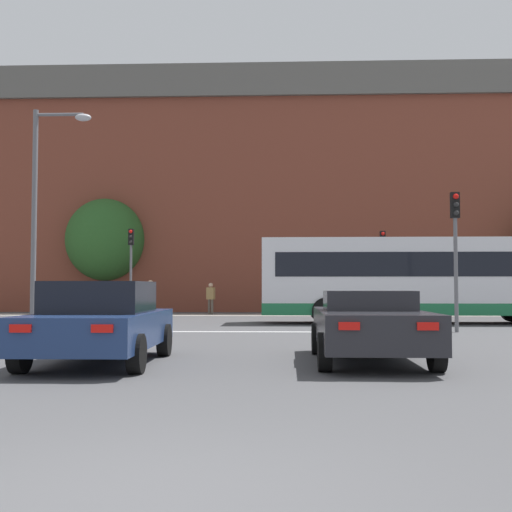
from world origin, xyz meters
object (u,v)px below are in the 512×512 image
car_saloon_left (100,322)px  car_roadster_right (370,325)px  traffic_light_far_right (383,259)px  bus_crossing_lead (423,278)px  street_lamp_junction (44,196)px  pedestrian_walking_west (375,296)px  traffic_light_near_right (456,238)px  pedestrian_walking_east (211,296)px  traffic_light_far_left (131,257)px  pedestrian_waiting (150,294)px

car_saloon_left → car_roadster_right: bearing=4.6°
car_saloon_left → traffic_light_far_right: bearing=66.7°
bus_crossing_lead → traffic_light_far_right: size_ratio=2.97×
street_lamp_junction → pedestrian_walking_west: (11.90, 12.48, -3.22)m
traffic_light_far_right → traffic_light_near_right: traffic_light_near_right is taller
pedestrian_walking_west → car_roadster_right: bearing=80.3°
pedestrian_walking_east → traffic_light_far_left: bearing=42.9°
car_saloon_left → traffic_light_far_left: traffic_light_far_left is taller
street_lamp_junction → bus_crossing_lead: bearing=23.3°
traffic_light_near_right → pedestrian_waiting: bearing=134.1°
car_roadster_right → traffic_light_far_left: (-8.97, 19.10, 2.17)m
bus_crossing_lead → traffic_light_far_left: 14.26m
traffic_light_far_right → traffic_light_near_right: 11.38m
pedestrian_waiting → pedestrian_walking_east: (3.07, 0.08, -0.10)m
car_saloon_left → bus_crossing_lead: size_ratio=0.35×
traffic_light_far_left → pedestrian_walking_east: traffic_light_far_left is taller
car_roadster_right → pedestrian_walking_west: size_ratio=2.71×
car_saloon_left → car_roadster_right: (4.88, 0.47, -0.07)m
traffic_light_far_right → pedestrian_walking_west: 1.89m
car_roadster_right → traffic_light_near_right: bearing=65.5°
car_saloon_left → bus_crossing_lead: bus_crossing_lead is taller
bus_crossing_lead → traffic_light_far_left: bearing=-116.2°
traffic_light_near_right → traffic_light_far_left: 16.87m
traffic_light_near_right → car_roadster_right: bearing=-115.1°
traffic_light_far_left → pedestrian_waiting: 2.37m
traffic_light_near_right → pedestrian_walking_west: bearing=93.7°
street_lamp_junction → pedestrian_walking_east: 14.06m
bus_crossing_lead → traffic_light_far_right: traffic_light_far_right is taller
bus_crossing_lead → pedestrian_waiting: size_ratio=7.02×
car_roadster_right → bus_crossing_lead: (3.78, 12.82, 1.05)m
pedestrian_waiting → pedestrian_walking_east: 3.07m
car_saloon_left → pedestrian_walking_east: (-0.32, 20.99, 0.18)m
street_lamp_junction → pedestrian_waiting: street_lamp_junction is taller
bus_crossing_lead → pedestrian_walking_east: 11.86m
car_saloon_left → street_lamp_junction: bearing=116.3°
bus_crossing_lead → traffic_light_near_right: (-0.02, -4.79, 1.17)m
pedestrian_walking_east → bus_crossing_lead: bearing=161.6°
car_roadster_right → pedestrian_walking_east: size_ratio=2.79×
traffic_light_near_right → street_lamp_junction: size_ratio=0.63×
traffic_light_far_left → street_lamp_junction: 11.82m
car_saloon_left → traffic_light_near_right: bearing=43.7°
traffic_light_far_left → pedestrian_waiting: (0.70, 1.35, -1.82)m
pedestrian_walking_east → car_roadster_right: bearing=126.5°
bus_crossing_lead → traffic_light_far_right: (-0.46, 6.58, 1.04)m
bus_crossing_lead → pedestrian_walking_west: (-0.78, 7.02, -0.77)m
car_roadster_right → bus_crossing_lead: bus_crossing_lead is taller
traffic_light_far_right → traffic_light_far_left: traffic_light_far_left is taller
pedestrian_waiting → pedestrian_walking_west: (11.27, -0.61, -0.07)m
traffic_light_far_right → street_lamp_junction: size_ratio=0.60×
traffic_light_far_left → traffic_light_near_right: bearing=-41.0°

